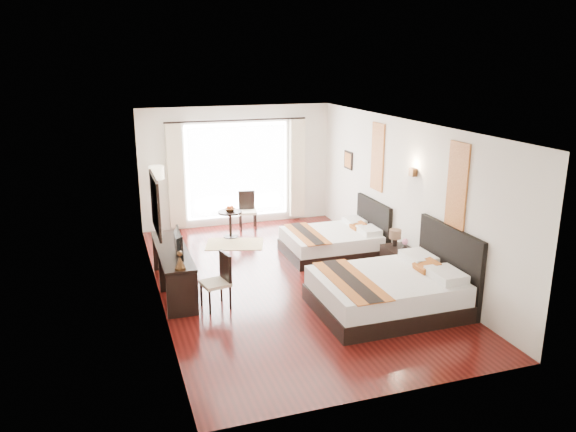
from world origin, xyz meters
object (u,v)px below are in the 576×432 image
object	(u,v)px
bed_near	(392,290)
television	(175,243)
window_chair	(248,218)
console_desk	(173,270)
floor_lamp	(157,177)
vase	(405,250)
desk_chair	(217,291)
side_table	(230,224)
nightstand	(398,262)
fruit_bowl	(230,210)
table_lamp	(395,235)
bed_far	(335,241)

from	to	relation	value
bed_near	television	distance (m)	3.56
window_chair	console_desk	bearing A→B (deg)	-25.58
bed_near	window_chair	world-z (taller)	bed_near
floor_lamp	window_chair	size ratio (longest dim) A/B	1.85
vase	bed_near	bearing A→B (deg)	-127.83
desk_chair	side_table	distance (m)	3.61
vase	side_table	xyz separation A→B (m)	(-2.41, 3.37, -0.26)
bed_near	nightstand	world-z (taller)	bed_near
desk_chair	floor_lamp	bearing A→B (deg)	-95.49
fruit_bowl	bed_near	bearing A→B (deg)	-70.17
console_desk	television	distance (m)	0.66
desk_chair	window_chair	bearing A→B (deg)	-123.06
television	window_chair	size ratio (longest dim) A/B	0.82
desk_chair	side_table	bearing A→B (deg)	-118.25
desk_chair	fruit_bowl	size ratio (longest dim) A/B	3.77
vase	television	distance (m)	4.02
vase	side_table	distance (m)	4.15
table_lamp	floor_lamp	xyz separation A→B (m)	(-3.86, 3.62, 0.61)
console_desk	floor_lamp	bearing A→B (deg)	88.11
bed_far	television	xyz separation A→B (m)	(-3.33, -1.14, 0.68)
floor_lamp	console_desk	bearing A→B (deg)	-91.89
bed_near	console_desk	size ratio (longest dim) A/B	1.03
bed_near	nightstand	size ratio (longest dim) A/B	4.01
console_desk	desk_chair	size ratio (longest dim) A/B	2.46
side_table	fruit_bowl	size ratio (longest dim) A/B	2.55
table_lamp	bed_near	bearing A→B (deg)	-120.08
desk_chair	bed_far	bearing A→B (deg)	-160.20
television	bed_near	bearing A→B (deg)	-114.19
table_lamp	console_desk	bearing A→B (deg)	172.94
table_lamp	console_desk	size ratio (longest dim) A/B	0.16
bed_far	console_desk	bearing A→B (deg)	-166.08
table_lamp	television	world-z (taller)	television
window_chair	table_lamp	bearing A→B (deg)	35.78
bed_far	window_chair	distance (m)	2.59
desk_chair	fruit_bowl	distance (m)	3.62
bed_far	table_lamp	size ratio (longest dim) A/B	5.43
nightstand	window_chair	size ratio (longest dim) A/B	0.65
television	fruit_bowl	distance (m)	3.29
table_lamp	side_table	distance (m)	3.90
console_desk	side_table	distance (m)	3.01
floor_lamp	side_table	bearing A→B (deg)	-21.15
television	window_chair	bearing A→B (deg)	-29.51
nightstand	vase	world-z (taller)	vase
vase	fruit_bowl	xyz separation A→B (m)	(-2.41, 3.36, 0.07)
bed_far	side_table	xyz separation A→B (m)	(-1.77, 1.74, 0.02)
window_chair	bed_near	bearing A→B (deg)	20.64
bed_near	nightstand	xyz separation A→B (m)	(0.81, 1.25, -0.06)
window_chair	vase	bearing A→B (deg)	34.21
table_lamp	vase	world-z (taller)	table_lamp
console_desk	fruit_bowl	distance (m)	3.02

